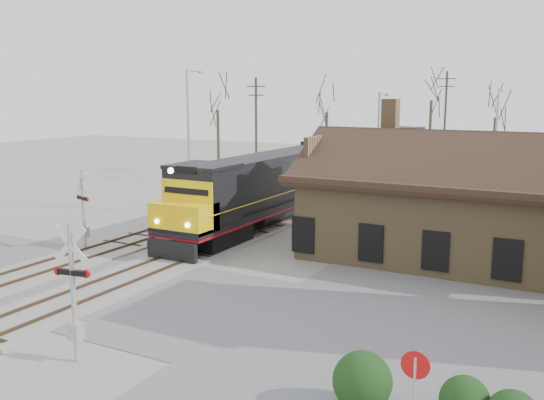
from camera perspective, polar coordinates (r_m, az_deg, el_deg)
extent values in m
plane|color=#A09B90|center=(27.00, -15.38, -8.04)|extent=(140.00, 140.00, 0.00)
cube|color=#5E5E63|center=(26.99, -15.38, -8.01)|extent=(60.00, 9.00, 0.03)
cube|color=#A09B90|center=(38.78, 0.06, -2.08)|extent=(3.40, 90.00, 0.12)
cube|color=#473323|center=(39.10, -0.86, -1.81)|extent=(0.08, 90.00, 0.14)
cube|color=#473323|center=(38.43, 1.01, -2.02)|extent=(0.08, 90.00, 0.14)
cube|color=#A09B90|center=(41.06, -5.47, -1.44)|extent=(3.40, 90.00, 0.12)
cube|color=#473323|center=(41.44, -6.30, -1.19)|extent=(0.08, 90.00, 0.14)
cube|color=#473323|center=(40.65, -4.64, -1.39)|extent=(0.08, 90.00, 0.14)
cube|color=olive|center=(31.58, 16.90, -1.74)|extent=(14.00, 8.00, 4.00)
cube|color=black|center=(31.23, 17.09, 2.04)|extent=(15.20, 9.20, 0.30)
cube|color=black|center=(28.87, 16.28, 3.46)|extent=(15.00, 4.71, 2.66)
cube|color=black|center=(33.36, 17.97, 4.21)|extent=(15.00, 4.71, 2.66)
cube|color=olive|center=(33.43, 11.07, 7.45)|extent=(0.80, 0.80, 2.20)
cube|color=black|center=(33.07, -5.47, -3.36)|extent=(2.58, 4.12, 1.03)
cube|color=black|center=(44.58, 4.15, 0.16)|extent=(2.58, 4.12, 1.03)
cube|color=black|center=(38.52, 0.06, -0.14)|extent=(3.09, 20.61, 0.36)
cube|color=maroon|center=(38.56, 0.06, -0.47)|extent=(3.11, 20.61, 0.12)
cube|color=black|center=(39.40, 0.95, 2.44)|extent=(2.68, 14.94, 2.89)
cube|color=black|center=(31.84, -6.47, 0.54)|extent=(3.09, 2.89, 2.89)
cube|color=yellow|center=(30.60, -8.30, -1.55)|extent=(3.09, 1.85, 1.44)
cube|color=black|center=(30.16, -9.40, -4.77)|extent=(2.89, 0.25, 1.03)
cylinder|color=#FFF2CC|center=(29.46, -9.52, 2.74)|extent=(0.29, 0.10, 0.29)
cube|color=black|center=(51.62, 7.68, 1.45)|extent=(2.58, 4.12, 1.03)
cube|color=black|center=(64.22, 11.94, 3.01)|extent=(2.58, 4.12, 1.03)
cube|color=black|center=(57.77, 10.06, 3.13)|extent=(3.09, 20.61, 0.36)
cube|color=maroon|center=(57.80, 10.05, 2.91)|extent=(3.11, 20.61, 0.12)
cube|color=black|center=(58.83, 10.51, 4.80)|extent=(2.68, 14.94, 2.89)
cube|color=black|center=(50.46, 7.37, 4.04)|extent=(3.09, 2.89, 2.89)
cube|color=black|center=(48.94, 6.60, 2.83)|extent=(3.09, 1.85, 1.44)
cube|color=black|center=(48.21, 6.11, 0.88)|extent=(2.89, 0.25, 1.03)
cylinder|color=#A5A8AD|center=(19.57, -18.19, -8.35)|extent=(0.15, 0.15, 4.42)
cube|color=silver|center=(19.15, -18.45, -3.96)|extent=(1.14, 0.26, 1.16)
cube|color=silver|center=(19.15, -18.45, -3.96)|extent=(1.14, 0.26, 1.16)
cube|color=black|center=(19.37, -18.30, -6.49)|extent=(1.00, 0.34, 0.17)
cylinder|color=#B20C0C|center=(19.66, -19.49, -6.32)|extent=(0.28, 0.13, 0.27)
cylinder|color=#B20C0C|center=(19.10, -17.08, -6.67)|extent=(0.28, 0.13, 0.27)
cube|color=#A5A8AD|center=(19.97, -18.00, -11.67)|extent=(0.44, 0.33, 0.55)
cylinder|color=#A5A8AD|center=(33.26, -17.34, -0.92)|extent=(0.15, 0.15, 4.29)
cube|color=silver|center=(33.01, -17.47, 1.63)|extent=(1.08, 0.38, 1.12)
cube|color=silver|center=(33.01, -17.47, 1.63)|extent=(1.08, 0.38, 1.12)
cube|color=black|center=(33.14, -17.39, 0.17)|extent=(0.96, 0.44, 0.16)
cylinder|color=#B20C0C|center=(32.72, -17.01, 0.06)|extent=(0.27, 0.15, 0.26)
cylinder|color=#B20C0C|center=(33.57, -17.76, 0.27)|extent=(0.27, 0.15, 0.26)
cube|color=#A5A8AD|center=(33.49, -17.23, -2.90)|extent=(0.43, 0.32, 0.54)
cylinder|color=#B20C0C|center=(14.93, 13.34, -14.89)|extent=(0.70, 0.08, 0.70)
sphere|color=black|center=(16.69, 8.50, -16.50)|extent=(1.58, 1.58, 1.58)
cylinder|color=#A5A8AD|center=(41.97, -7.85, 5.43)|extent=(0.18, 0.18, 9.79)
cylinder|color=#A5A8AD|center=(42.59, -7.28, 11.97)|extent=(0.12, 1.80, 0.12)
cube|color=#A5A8AD|center=(43.24, -6.65, 11.82)|extent=(0.25, 0.50, 0.12)
cylinder|color=#A5A8AD|center=(41.63, 9.93, 4.28)|extent=(0.18, 0.18, 8.26)
cylinder|color=#A5A8AD|center=(42.28, 10.49, 9.82)|extent=(0.12, 1.80, 0.12)
cube|color=#A5A8AD|center=(43.05, 10.82, 9.67)|extent=(0.25, 0.50, 0.12)
cylinder|color=#A5A8AD|center=(54.79, 20.31, 5.32)|extent=(0.18, 0.18, 8.55)
cylinder|color=#A5A8AD|center=(55.54, 20.71, 9.67)|extent=(0.12, 1.80, 0.12)
cube|color=#A5A8AD|center=(56.34, 20.82, 9.55)|extent=(0.25, 0.50, 0.12)
cylinder|color=#382D23|center=(56.71, -1.50, 6.61)|extent=(0.24, 0.24, 9.59)
cube|color=#382D23|center=(56.61, -1.52, 10.65)|extent=(2.00, 0.10, 0.10)
cube|color=#382D23|center=(56.61, -1.52, 9.84)|extent=(1.60, 0.10, 0.10)
cylinder|color=#382D23|center=(67.96, 15.96, 7.17)|extent=(0.24, 0.24, 10.48)
cube|color=#382D23|center=(67.91, 16.15, 10.91)|extent=(2.00, 0.10, 0.10)
cube|color=#382D23|center=(67.89, 16.12, 10.24)|extent=(1.60, 0.10, 0.10)
cylinder|color=#382D23|center=(63.23, -5.08, 5.51)|extent=(0.32, 0.32, 6.47)
cylinder|color=#382D23|center=(63.31, 5.13, 5.40)|extent=(0.32, 0.32, 6.22)
cylinder|color=#382D23|center=(67.75, 14.63, 5.93)|extent=(0.32, 0.32, 7.43)
cylinder|color=#382D23|center=(62.54, 20.14, 4.61)|extent=(0.32, 0.32, 5.88)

